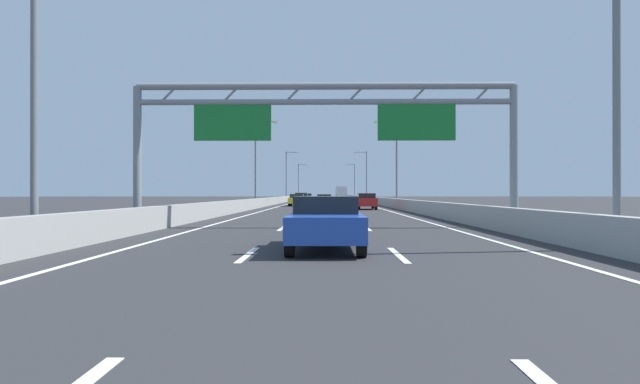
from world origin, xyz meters
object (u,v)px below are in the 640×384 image
(white_car, at_px, (307,197))
(streetlamp_right_far, at_px, (365,173))
(sign_gantry, at_px, (325,117))
(red_car, at_px, (366,201))
(streetlamp_right_distant, at_px, (354,179))
(blue_car, at_px, (326,222))
(silver_car, at_px, (301,198))
(yellow_car, at_px, (297,200))
(streetlamp_left_far, at_px, (287,173))
(streetlamp_left_distant, at_px, (299,179))
(streetlamp_left_mid, at_px, (258,157))
(streetlamp_right_mid, at_px, (395,157))
(streetlamp_left_near, at_px, (43,46))
(streetlamp_right_near, at_px, (608,44))
(box_truck, at_px, (341,192))
(orange_car, at_px, (324,200))

(white_car, bearing_deg, streetlamp_right_far, 5.83)
(sign_gantry, distance_m, red_car, 24.30)
(sign_gantry, xyz_separation_m, streetlamp_right_far, (7.47, 73.40, 0.56))
(streetlamp_right_distant, relative_size, blue_car, 2.12)
(red_car, relative_size, white_car, 0.99)
(silver_car, distance_m, blue_car, 57.12)
(blue_car, bearing_deg, sign_gantry, 90.45)
(yellow_car, bearing_deg, streetlamp_left_far, 96.16)
(streetlamp_left_distant, height_order, white_car, streetlamp_left_distant)
(streetlamp_left_mid, distance_m, streetlamp_left_far, 41.06)
(streetlamp_right_far, bearing_deg, streetlamp_left_far, 180.00)
(streetlamp_left_far, distance_m, streetlamp_right_distant, 43.69)
(white_car, bearing_deg, streetlamp_right_mid, -74.52)
(streetlamp_left_far, bearing_deg, sign_gantry, -84.19)
(streetlamp_left_near, xyz_separation_m, streetlamp_right_near, (14.93, 0.00, 0.00))
(streetlamp_right_near, bearing_deg, box_truck, 92.13)
(streetlamp_left_near, distance_m, streetlamp_right_far, 83.46)
(sign_gantry, relative_size, silver_car, 3.75)
(streetlamp_right_mid, height_order, yellow_car, streetlamp_right_mid)
(sign_gantry, distance_m, yellow_car, 35.96)
(streetlamp_right_near, xyz_separation_m, silver_car, (-10.96, 57.10, -4.62))
(silver_car, relative_size, box_truck, 0.53)
(yellow_car, distance_m, orange_car, 3.21)
(yellow_car, bearing_deg, white_car, 90.33)
(yellow_car, xyz_separation_m, silver_car, (-0.12, 12.82, 0.05))
(streetlamp_right_distant, bearing_deg, sign_gantry, -93.73)
(streetlamp_right_mid, distance_m, streetlamp_left_distant, 83.46)
(sign_gantry, height_order, red_car, sign_gantry)
(streetlamp_left_near, distance_m, streetlamp_left_far, 82.12)
(streetlamp_left_mid, height_order, streetlamp_right_mid, same)
(white_car, bearing_deg, box_truck, 73.95)
(streetlamp_left_distant, xyz_separation_m, streetlamp_right_distant, (14.93, 0.00, 0.00))
(streetlamp_right_distant, relative_size, yellow_car, 2.21)
(streetlamp_right_mid, bearing_deg, sign_gantry, -103.01)
(streetlamp_right_near, relative_size, red_car, 2.27)
(red_car, height_order, yellow_car, red_car)
(streetlamp_left_near, height_order, blue_car, streetlamp_left_near)
(streetlamp_left_near, relative_size, streetlamp_left_mid, 1.00)
(streetlamp_left_near, xyz_separation_m, red_car, (11.16, 32.39, -4.63))
(streetlamp_left_far, bearing_deg, yellow_car, -83.84)
(red_car, bearing_deg, yellow_car, 120.73)
(streetlamp_right_near, bearing_deg, streetlamp_right_distant, 90.00)
(silver_car, bearing_deg, streetlamp_right_distant, 80.58)
(streetlamp_left_far, height_order, streetlamp_right_far, same)
(streetlamp_right_near, relative_size, streetlamp_right_mid, 1.00)
(sign_gantry, xyz_separation_m, streetlamp_right_mid, (7.47, 32.34, 0.56))
(streetlamp_left_distant, height_order, orange_car, streetlamp_left_distant)
(streetlamp_left_mid, xyz_separation_m, streetlamp_right_distant, (14.93, 82.12, 0.00))
(streetlamp_right_mid, distance_m, white_car, 41.69)
(streetlamp_right_far, height_order, orange_car, streetlamp_right_far)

